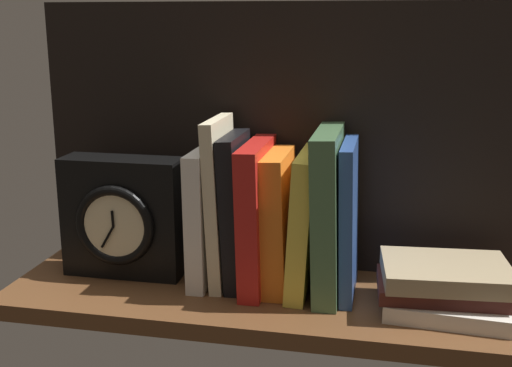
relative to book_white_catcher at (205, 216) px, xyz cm
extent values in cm
cube|color=brown|center=(11.29, -2.75, -11.52)|extent=(80.08, 24.76, 2.50)
cube|color=black|center=(11.29, 9.04, 10.67)|extent=(80.08, 1.20, 41.88)
cube|color=silver|center=(0.00, 0.00, 0.00)|extent=(2.87, 13.24, 20.56)
cube|color=beige|center=(2.57, 0.00, 2.35)|extent=(2.97, 12.52, 25.28)
cube|color=black|center=(5.04, 0.00, 1.18)|extent=(3.67, 12.14, 22.99)
cube|color=red|center=(8.16, 0.00, 0.63)|extent=(3.74, 16.28, 21.86)
cube|color=orange|center=(11.79, 0.00, -0.04)|extent=(4.24, 13.20, 20.57)
cube|color=gold|center=(15.25, 0.00, 0.08)|extent=(3.88, 15.49, 20.80)
cube|color=#476B44|center=(18.72, 0.00, 1.73)|extent=(4.36, 16.87, 24.11)
cube|color=#2D4C8E|center=(21.68, 0.00, 0.94)|extent=(2.52, 14.04, 22.45)
cube|color=black|center=(-13.18, 0.01, -0.93)|extent=(18.67, 6.31, 18.67)
torus|color=black|center=(-13.18, -3.55, -1.30)|extent=(12.61, 1.55, 12.61)
cylinder|color=beige|center=(-13.18, -3.55, -1.30)|extent=(10.18, 0.60, 10.18)
cube|color=black|center=(-13.21, -4.05, -0.06)|extent=(0.37, 0.30, 2.50)
cube|color=black|center=(-14.20, -4.05, -3.01)|extent=(2.31, 0.30, 3.57)
torus|color=black|center=(-13.18, -3.15, 6.00)|extent=(2.44, 0.44, 2.44)
cube|color=beige|center=(35.83, -4.38, -9.12)|extent=(17.54, 13.65, 2.30)
cube|color=#471E19|center=(34.94, -3.88, -6.98)|extent=(17.98, 11.70, 1.98)
cube|color=#9E8966|center=(35.34, -3.63, -4.75)|extent=(18.07, 14.00, 2.48)
camera|label=1|loc=(26.71, -89.82, 28.82)|focal=45.20mm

